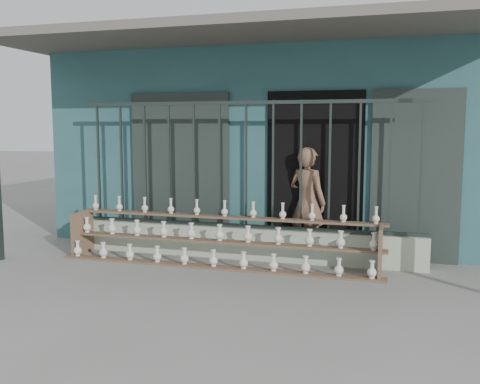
# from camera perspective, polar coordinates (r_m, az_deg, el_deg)

# --- Properties ---
(ground) EXTENTS (60.00, 60.00, 0.00)m
(ground) POSITION_cam_1_polar(r_m,az_deg,el_deg) (6.56, -2.49, -9.72)
(ground) COLOR slate
(workshop_building) EXTENTS (7.40, 6.60, 3.21)m
(workshop_building) POSITION_cam_1_polar(r_m,az_deg,el_deg) (10.38, 5.06, 5.47)
(workshop_building) COLOR #285255
(workshop_building) RESTS_ON ground
(parapet_wall) EXTENTS (5.00, 0.20, 0.45)m
(parapet_wall) POSITION_cam_1_polar(r_m,az_deg,el_deg) (7.71, 0.63, -5.47)
(parapet_wall) COLOR #A7B69C
(parapet_wall) RESTS_ON ground
(security_fence) EXTENTS (5.00, 0.04, 1.80)m
(security_fence) POSITION_cam_1_polar(r_m,az_deg,el_deg) (7.55, 0.64, 2.89)
(security_fence) COLOR #283330
(security_fence) RESTS_ON parapet_wall
(shelf_rack) EXTENTS (4.50, 0.68, 0.85)m
(shelf_rack) POSITION_cam_1_polar(r_m,az_deg,el_deg) (7.37, -2.26, -4.99)
(shelf_rack) COLOR brown
(shelf_rack) RESTS_ON ground
(elderly_woman) EXTENTS (0.69, 0.59, 1.60)m
(elderly_woman) POSITION_cam_1_polar(r_m,az_deg,el_deg) (7.79, 7.18, -1.09)
(elderly_woman) COLOR brown
(elderly_woman) RESTS_ON ground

